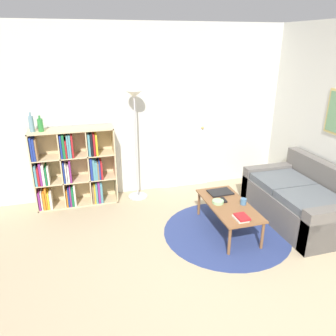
{
  "coord_description": "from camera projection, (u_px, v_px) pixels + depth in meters",
  "views": [
    {
      "loc": [
        -1.25,
        -2.13,
        2.33
      ],
      "look_at": [
        -0.21,
        1.53,
        0.85
      ],
      "focal_mm": 35.0,
      "sensor_mm": 36.0,
      "label": 1
    }
  ],
  "objects": [
    {
      "name": "ground_plane",
      "position": [
        234.0,
        306.0,
        3.08
      ],
      "size": [
        14.0,
        14.0,
        0.0
      ],
      "primitive_type": "plane",
      "color": "tan"
    },
    {
      "name": "wall_back",
      "position": [
        160.0,
        112.0,
        5.12
      ],
      "size": [
        7.09,
        0.11,
        2.6
      ],
      "color": "silver",
      "rests_on": "ground_plane"
    },
    {
      "name": "wall_right",
      "position": [
        335.0,
        123.0,
        4.37
      ],
      "size": [
        0.08,
        5.78,
        2.6
      ],
      "color": "silver",
      "rests_on": "ground_plane"
    },
    {
      "name": "rug",
      "position": [
        226.0,
        232.0,
        4.27
      ],
      "size": [
        1.63,
        1.63,
        0.01
      ],
      "color": "navy",
      "rests_on": "ground_plane"
    },
    {
      "name": "bookshelf",
      "position": [
        72.0,
        169.0,
        4.84
      ],
      "size": [
        1.17,
        0.34,
        1.17
      ],
      "color": "beige",
      "rests_on": "ground_plane"
    },
    {
      "name": "floor_lamp",
      "position": [
        135.0,
        119.0,
        4.79
      ],
      "size": [
        0.3,
        0.3,
        1.67
      ],
      "color": "#B7B7BC",
      "rests_on": "ground_plane"
    },
    {
      "name": "couch",
      "position": [
        303.0,
        201.0,
        4.5
      ],
      "size": [
        0.91,
        1.56,
        0.79
      ],
      "color": "#66605B",
      "rests_on": "ground_plane"
    },
    {
      "name": "coffee_table",
      "position": [
        229.0,
        207.0,
        4.2
      ],
      "size": [
        0.51,
        1.06,
        0.38
      ],
      "color": "brown",
      "rests_on": "ground_plane"
    },
    {
      "name": "laptop",
      "position": [
        220.0,
        192.0,
        4.49
      ],
      "size": [
        0.33,
        0.24,
        0.02
      ],
      "color": "black",
      "rests_on": "coffee_table"
    },
    {
      "name": "bowl",
      "position": [
        218.0,
        202.0,
        4.21
      ],
      "size": [
        0.15,
        0.15,
        0.04
      ],
      "color": "#9ED193",
      "rests_on": "coffee_table"
    },
    {
      "name": "book_stack_on_table",
      "position": [
        241.0,
        218.0,
        3.82
      ],
      "size": [
        0.15,
        0.19,
        0.05
      ],
      "color": "silver",
      "rests_on": "coffee_table"
    },
    {
      "name": "cup",
      "position": [
        243.0,
        202.0,
        4.17
      ],
      "size": [
        0.08,
        0.08,
        0.08
      ],
      "color": "teal",
      "rests_on": "coffee_table"
    },
    {
      "name": "remote",
      "position": [
        224.0,
        200.0,
        4.28
      ],
      "size": [
        0.05,
        0.14,
        0.02
      ],
      "color": "black",
      "rests_on": "coffee_table"
    },
    {
      "name": "bottle_left",
      "position": [
        31.0,
        124.0,
        4.45
      ],
      "size": [
        0.07,
        0.07,
        0.27
      ],
      "color": "#6B93A3",
      "rests_on": "bookshelf"
    },
    {
      "name": "bottle_middle",
      "position": [
        40.0,
        125.0,
        4.47
      ],
      "size": [
        0.07,
        0.07,
        0.22
      ],
      "color": "#2D8438",
      "rests_on": "bookshelf"
    }
  ]
}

